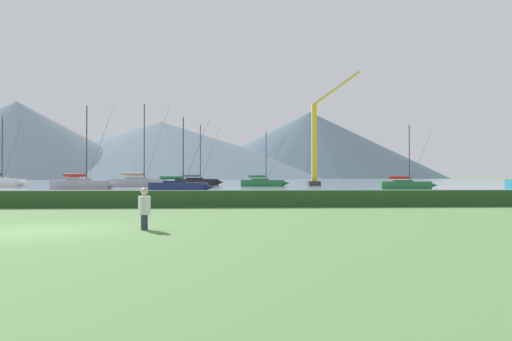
{
  "coord_description": "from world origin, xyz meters",
  "views": [
    {
      "loc": [
        5.48,
        -14.65,
        1.58
      ],
      "look_at": [
        9.17,
        49.11,
        2.37
      ],
      "focal_mm": 34.56,
      "sensor_mm": 36.0,
      "label": 1
    }
  ],
  "objects_px": {
    "dock_crane": "(316,147)",
    "sailboat_slip_12": "(263,182)",
    "sailboat_slip_4": "(406,184)",
    "sailboat_slip_5": "(198,181)",
    "sailboat_slip_2": "(140,182)",
    "sailboat_slip_10": "(83,184)",
    "sailboat_slip_6": "(179,186)",
    "person_seated_viewer": "(144,207)"
  },
  "relations": [
    {
      "from": "sailboat_slip_6",
      "to": "dock_crane",
      "type": "distance_m",
      "value": 37.63
    },
    {
      "from": "sailboat_slip_6",
      "to": "sailboat_slip_12",
      "type": "bearing_deg",
      "value": 80.54
    },
    {
      "from": "sailboat_slip_2",
      "to": "sailboat_slip_4",
      "type": "bearing_deg",
      "value": -16.86
    },
    {
      "from": "sailboat_slip_6",
      "to": "person_seated_viewer",
      "type": "height_order",
      "value": "sailboat_slip_6"
    },
    {
      "from": "sailboat_slip_5",
      "to": "sailboat_slip_12",
      "type": "distance_m",
      "value": 14.45
    },
    {
      "from": "sailboat_slip_5",
      "to": "sailboat_slip_10",
      "type": "distance_m",
      "value": 28.16
    },
    {
      "from": "dock_crane",
      "to": "sailboat_slip_2",
      "type": "bearing_deg",
      "value": -164.22
    },
    {
      "from": "sailboat_slip_5",
      "to": "person_seated_viewer",
      "type": "relative_size",
      "value": 8.67
    },
    {
      "from": "sailboat_slip_5",
      "to": "sailboat_slip_4",
      "type": "bearing_deg",
      "value": -33.65
    },
    {
      "from": "sailboat_slip_10",
      "to": "sailboat_slip_6",
      "type": "bearing_deg",
      "value": -27.12
    },
    {
      "from": "sailboat_slip_12",
      "to": "sailboat_slip_6",
      "type": "bearing_deg",
      "value": -97.72
    },
    {
      "from": "sailboat_slip_12",
      "to": "person_seated_viewer",
      "type": "height_order",
      "value": "sailboat_slip_12"
    },
    {
      "from": "sailboat_slip_5",
      "to": "sailboat_slip_6",
      "type": "bearing_deg",
      "value": -79.71
    },
    {
      "from": "sailboat_slip_6",
      "to": "sailboat_slip_4",
      "type": "bearing_deg",
      "value": 30.25
    },
    {
      "from": "sailboat_slip_4",
      "to": "sailboat_slip_10",
      "type": "bearing_deg",
      "value": -172.51
    },
    {
      "from": "sailboat_slip_4",
      "to": "sailboat_slip_2",
      "type": "bearing_deg",
      "value": 168.13
    },
    {
      "from": "dock_crane",
      "to": "sailboat_slip_4",
      "type": "bearing_deg",
      "value": -71.64
    },
    {
      "from": "sailboat_slip_2",
      "to": "sailboat_slip_5",
      "type": "xyz_separation_m",
      "value": [
        7.92,
        12.36,
        -0.07
      ]
    },
    {
      "from": "sailboat_slip_2",
      "to": "sailboat_slip_12",
      "type": "bearing_deg",
      "value": 14.17
    },
    {
      "from": "sailboat_slip_2",
      "to": "sailboat_slip_12",
      "type": "relative_size",
      "value": 1.44
    },
    {
      "from": "sailboat_slip_12",
      "to": "dock_crane",
      "type": "distance_m",
      "value": 12.33
    },
    {
      "from": "sailboat_slip_2",
      "to": "sailboat_slip_6",
      "type": "height_order",
      "value": "sailboat_slip_2"
    },
    {
      "from": "person_seated_viewer",
      "to": "sailboat_slip_4",
      "type": "bearing_deg",
      "value": 72.19
    },
    {
      "from": "sailboat_slip_2",
      "to": "person_seated_viewer",
      "type": "bearing_deg",
      "value": -75.05
    },
    {
      "from": "dock_crane",
      "to": "sailboat_slip_12",
      "type": "bearing_deg",
      "value": -152.49
    },
    {
      "from": "sailboat_slip_5",
      "to": "sailboat_slip_10",
      "type": "relative_size",
      "value": 1.03
    },
    {
      "from": "sailboat_slip_4",
      "to": "sailboat_slip_5",
      "type": "relative_size",
      "value": 0.75
    },
    {
      "from": "sailboat_slip_5",
      "to": "person_seated_viewer",
      "type": "distance_m",
      "value": 73.63
    },
    {
      "from": "sailboat_slip_4",
      "to": "sailboat_slip_12",
      "type": "distance_m",
      "value": 24.4
    },
    {
      "from": "dock_crane",
      "to": "sailboat_slip_5",
      "type": "bearing_deg",
      "value": 168.27
    },
    {
      "from": "sailboat_slip_4",
      "to": "sailboat_slip_6",
      "type": "xyz_separation_m",
      "value": [
        -27.89,
        -8.54,
        -0.01
      ]
    },
    {
      "from": "sailboat_slip_10",
      "to": "person_seated_viewer",
      "type": "distance_m",
      "value": 51.07
    },
    {
      "from": "sailboat_slip_2",
      "to": "sailboat_slip_12",
      "type": "xyz_separation_m",
      "value": [
        19.01,
        3.1,
        -0.14
      ]
    },
    {
      "from": "sailboat_slip_12",
      "to": "person_seated_viewer",
      "type": "xyz_separation_m",
      "value": [
        -8.2,
        -64.31,
        0.05
      ]
    },
    {
      "from": "sailboat_slip_2",
      "to": "sailboat_slip_10",
      "type": "height_order",
      "value": "sailboat_slip_2"
    },
    {
      "from": "sailboat_slip_4",
      "to": "sailboat_slip_5",
      "type": "height_order",
      "value": "sailboat_slip_5"
    },
    {
      "from": "sailboat_slip_10",
      "to": "sailboat_slip_12",
      "type": "relative_size",
      "value": 1.2
    },
    {
      "from": "sailboat_slip_5",
      "to": "dock_crane",
      "type": "bearing_deg",
      "value": -1.78
    },
    {
      "from": "sailboat_slip_6",
      "to": "dock_crane",
      "type": "relative_size",
      "value": 0.4
    },
    {
      "from": "sailboat_slip_6",
      "to": "sailboat_slip_12",
      "type": "xyz_separation_m",
      "value": [
        10.89,
        26.03,
        0.06
      ]
    },
    {
      "from": "sailboat_slip_2",
      "to": "sailboat_slip_12",
      "type": "height_order",
      "value": "sailboat_slip_2"
    },
    {
      "from": "sailboat_slip_5",
      "to": "sailboat_slip_10",
      "type": "height_order",
      "value": "sailboat_slip_5"
    }
  ]
}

